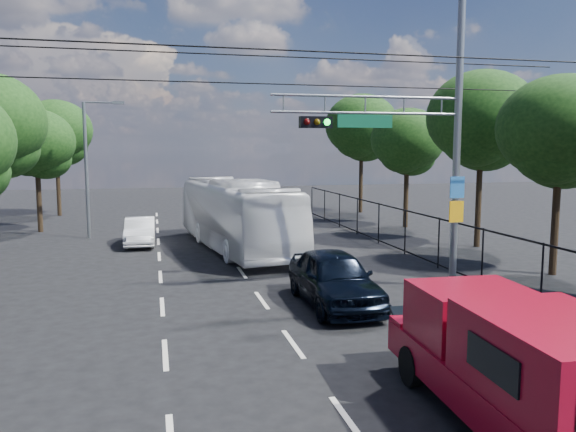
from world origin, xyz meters
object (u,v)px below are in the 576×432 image
object	(u,v)px
navy_hatchback	(334,278)
red_pickup	(512,359)
white_van	(140,231)
signal_mast	(423,130)
white_bus	(236,214)

from	to	relation	value
navy_hatchback	red_pickup	bearing A→B (deg)	-85.68
navy_hatchback	white_van	world-z (taller)	navy_hatchback
signal_mast	white_bus	bearing A→B (deg)	117.65
signal_mast	white_van	distance (m)	15.26
navy_hatchback	signal_mast	bearing A→B (deg)	17.61
signal_mast	navy_hatchback	distance (m)	5.60
signal_mast	red_pickup	bearing A→B (deg)	-107.20
red_pickup	white_van	world-z (taller)	red_pickup
signal_mast	red_pickup	world-z (taller)	signal_mast
navy_hatchback	white_bus	bearing A→B (deg)	98.24
white_bus	white_van	xyz separation A→B (m)	(-4.40, 2.25, -0.97)
signal_mast	navy_hatchback	size ratio (longest dim) A/B	1.96
signal_mast	red_pickup	xyz separation A→B (m)	(-2.70, -8.74, -4.07)
red_pickup	navy_hatchback	size ratio (longest dim) A/B	1.24
white_bus	white_van	world-z (taller)	white_bus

